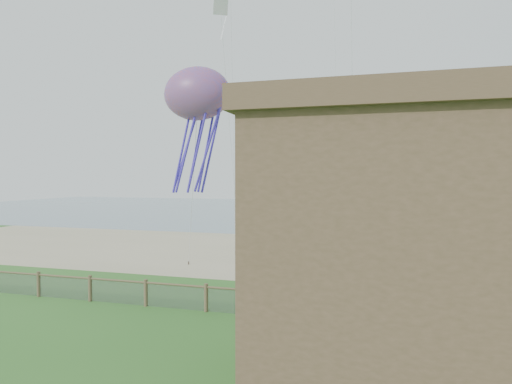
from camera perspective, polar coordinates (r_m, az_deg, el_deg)
ground at (r=15.95m, az=-15.12°, el=-20.22°), size 160.00×160.00×0.00m
sand_beach at (r=35.94m, az=3.70°, el=-7.63°), size 72.00×20.00×0.02m
ocean at (r=79.18m, az=10.71°, el=-2.39°), size 160.00×68.00×0.02m
chainlink_fence at (r=20.86m, az=-6.26°, el=-13.20°), size 36.20×0.20×1.25m
picnic_table at (r=18.44m, az=16.17°, el=-15.75°), size 2.23×1.85×0.84m
octopus_kite at (r=27.69m, az=-7.36°, el=7.95°), size 4.52×3.85×7.88m
kite_white at (r=31.77m, az=-4.43°, el=21.08°), size 1.82×2.04×2.56m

